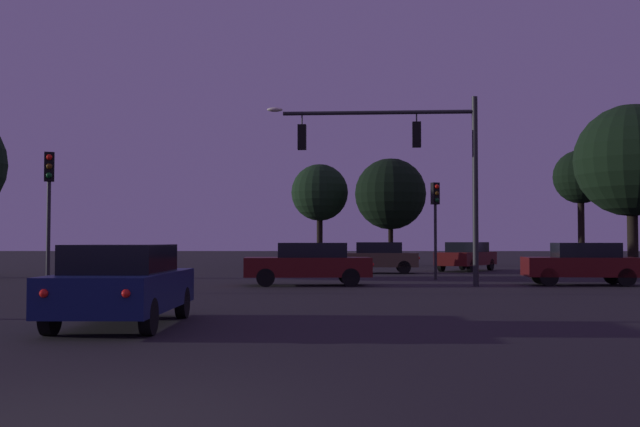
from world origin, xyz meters
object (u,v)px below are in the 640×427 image
at_px(car_crossing_left, 582,263).
at_px(tree_left_far, 320,193).
at_px(tree_right_cluster, 632,161).
at_px(car_far_lane, 377,257).
at_px(traffic_light_corner_right, 436,210).
at_px(car_nearside_lane, 123,283).
at_px(traffic_signal_mast_arm, 412,154).
at_px(traffic_light_corner_left, 49,193).
at_px(car_crossing_right, 309,263).
at_px(tree_behind_sign, 581,178).
at_px(tree_lot_edge, 391,194).
at_px(car_parked_lot, 467,256).

xyz_separation_m(car_crossing_left, tree_left_far, (-9.67, 22.18, 3.97)).
height_order(car_crossing_left, tree_right_cluster, tree_right_cluster).
height_order(car_far_lane, tree_right_cluster, tree_right_cluster).
bearing_deg(traffic_light_corner_right, car_nearside_lane, -116.44).
xyz_separation_m(traffic_signal_mast_arm, car_far_lane, (-0.57, 10.29, -3.85)).
bearing_deg(car_far_lane, car_crossing_left, -55.23).
distance_m(traffic_light_corner_left, car_crossing_right, 9.05).
height_order(traffic_signal_mast_arm, tree_behind_sign, tree_behind_sign).
distance_m(car_nearside_lane, car_crossing_left, 18.21).
height_order(traffic_signal_mast_arm, tree_lot_edge, tree_lot_edge).
distance_m(car_crossing_left, tree_left_far, 24.52).
xyz_separation_m(car_nearside_lane, tree_left_far, (3.28, 34.98, 3.97)).
distance_m(car_crossing_left, car_far_lane, 11.81).
distance_m(traffic_light_corner_left, traffic_light_corner_right, 15.19).
xyz_separation_m(traffic_light_corner_right, tree_right_cluster, (9.02, 2.32, 2.29)).
distance_m(car_crossing_right, tree_lot_edge, 21.06).
bearing_deg(car_nearside_lane, traffic_light_corner_left, 118.46).
distance_m(traffic_light_corner_left, tree_left_far, 27.50).
bearing_deg(car_nearside_lane, traffic_signal_mast_arm, 60.93).
distance_m(traffic_light_corner_right, tree_behind_sign, 17.76).
distance_m(car_nearside_lane, tree_left_far, 35.35).
relative_size(traffic_light_corner_right, tree_right_cluster, 0.52).
distance_m(traffic_signal_mast_arm, tree_right_cluster, 12.46).
height_order(traffic_light_corner_left, car_nearside_lane, traffic_light_corner_left).
bearing_deg(car_far_lane, tree_right_cluster, -17.92).
xyz_separation_m(car_nearside_lane, car_far_lane, (6.21, 22.50, -0.00)).
xyz_separation_m(traffic_light_corner_right, tree_left_far, (-4.97, 18.38, 1.92)).
height_order(traffic_light_corner_left, traffic_light_corner_right, traffic_light_corner_left).
xyz_separation_m(tree_behind_sign, tree_right_cluster, (-1.72, -11.60, -0.24)).
xyz_separation_m(car_crossing_left, tree_behind_sign, (6.04, 17.72, 4.58)).
bearing_deg(traffic_light_corner_left, car_far_lane, 51.53).
relative_size(traffic_signal_mast_arm, car_far_lane, 1.77).
bearing_deg(car_far_lane, tree_lot_edge, 81.30).
distance_m(traffic_light_corner_left, tree_lot_edge, 27.15).
bearing_deg(car_crossing_left, tree_right_cluster, 54.75).
bearing_deg(tree_right_cluster, car_parked_lot, 134.28).
bearing_deg(car_far_lane, traffic_light_corner_left, -128.47).
bearing_deg(car_far_lane, car_parked_lot, 28.92).
bearing_deg(tree_behind_sign, car_far_lane, -147.87).
bearing_deg(car_crossing_right, car_nearside_lane, -104.02).
relative_size(traffic_signal_mast_arm, traffic_light_corner_right, 1.87).
distance_m(traffic_light_corner_left, tree_right_cluster, 24.34).
height_order(traffic_signal_mast_arm, car_parked_lot, traffic_signal_mast_arm).
relative_size(tree_behind_sign, tree_lot_edge, 1.04).
bearing_deg(tree_left_far, car_crossing_left, -66.45).
height_order(traffic_light_corner_right, tree_right_cluster, tree_right_cluster).
height_order(car_crossing_right, car_far_lane, same).
distance_m(car_far_lane, tree_behind_sign, 15.77).
height_order(tree_left_far, tree_lot_edge, tree_lot_edge).
distance_m(car_nearside_lane, tree_behind_sign, 36.24).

